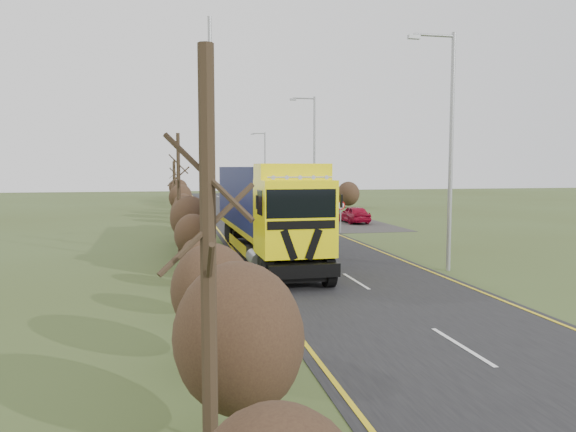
% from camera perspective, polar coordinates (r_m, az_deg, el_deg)
% --- Properties ---
extents(ground, '(160.00, 160.00, 0.00)m').
position_cam_1_polar(ground, '(25.56, 4.01, -4.90)').
color(ground, '#3B481F').
rests_on(ground, ground).
extents(road, '(8.00, 120.00, 0.02)m').
position_cam_1_polar(road, '(35.18, -0.44, -2.15)').
color(road, black).
rests_on(road, ground).
extents(layby, '(6.00, 18.00, 0.02)m').
position_cam_1_polar(layby, '(46.41, 4.99, -0.43)').
color(layby, '#282624').
rests_on(layby, ground).
extents(lane_markings, '(7.52, 116.00, 0.01)m').
position_cam_1_polar(lane_markings, '(34.88, -0.34, -2.18)').
color(lane_markings, gold).
rests_on(lane_markings, road).
extents(hedgerow, '(2.24, 102.04, 6.05)m').
position_cam_1_polar(hedgerow, '(32.24, -10.20, -0.01)').
color(hedgerow, '#2F1E15').
rests_on(hedgerow, ground).
extents(lorry, '(3.15, 16.27, 4.52)m').
position_cam_1_polar(lorry, '(27.28, -2.36, 1.16)').
color(lorry, black).
rests_on(lorry, ground).
extents(car_red_hatchback, '(1.72, 4.01, 1.35)m').
position_cam_1_polar(car_red_hatchback, '(44.24, 6.74, 0.15)').
color(car_red_hatchback, maroon).
rests_on(car_red_hatchback, ground).
extents(car_blue_sedan, '(3.53, 4.25, 1.37)m').
position_cam_1_polar(car_blue_sedan, '(50.92, 3.81, 0.82)').
color(car_blue_sedan, black).
rests_on(car_blue_sedan, ground).
extents(streetlight_near, '(2.10, 0.20, 9.90)m').
position_cam_1_polar(streetlight_near, '(24.47, 15.97, 7.36)').
color(streetlight_near, gray).
rests_on(streetlight_near, ground).
extents(streetlight_mid, '(2.13, 0.20, 10.05)m').
position_cam_1_polar(streetlight_mid, '(45.83, 2.53, 6.47)').
color(streetlight_mid, gray).
rests_on(streetlight_mid, ground).
extents(streetlight_far, '(1.84, 0.18, 8.64)m').
position_cam_1_polar(streetlight_far, '(69.64, -2.44, 5.29)').
color(streetlight_far, gray).
rests_on(streetlight_far, ground).
extents(left_pole, '(0.16, 0.16, 10.58)m').
position_cam_1_polar(left_pole, '(23.97, -7.83, 7.11)').
color(left_pole, gray).
rests_on(left_pole, ground).
extents(speed_sign, '(0.59, 0.10, 2.14)m').
position_cam_1_polar(speed_sign, '(37.58, 5.37, 0.53)').
color(speed_sign, gray).
rests_on(speed_sign, ground).
extents(warning_board, '(0.62, 0.11, 1.64)m').
position_cam_1_polar(warning_board, '(48.91, 2.88, 0.98)').
color(warning_board, gray).
rests_on(warning_board, ground).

